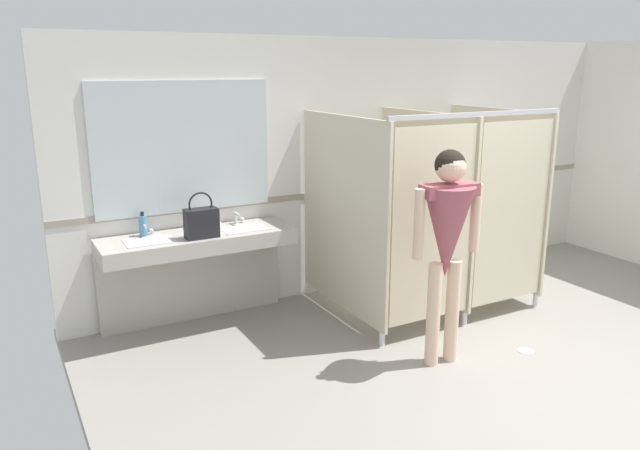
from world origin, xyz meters
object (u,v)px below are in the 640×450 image
at_px(person_standing, 447,231).
at_px(soap_dispenser, 143,225).
at_px(handbag, 201,222).
at_px(paper_cup, 218,228).

xyz_separation_m(person_standing, soap_dispenser, (-1.91, 1.77, -0.12)).
distance_m(person_standing, soap_dispenser, 2.61).
xyz_separation_m(person_standing, handbag, (-1.48, 1.47, -0.08)).
bearing_deg(person_standing, handbag, 135.12).
relative_size(person_standing, paper_cup, 16.95).
bearing_deg(handbag, paper_cup, 18.03).
distance_m(handbag, paper_cup, 0.19).
height_order(handbag, paper_cup, handbag).
bearing_deg(paper_cup, soap_dispenser, 157.47).
xyz_separation_m(person_standing, paper_cup, (-1.32, 1.53, -0.17)).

